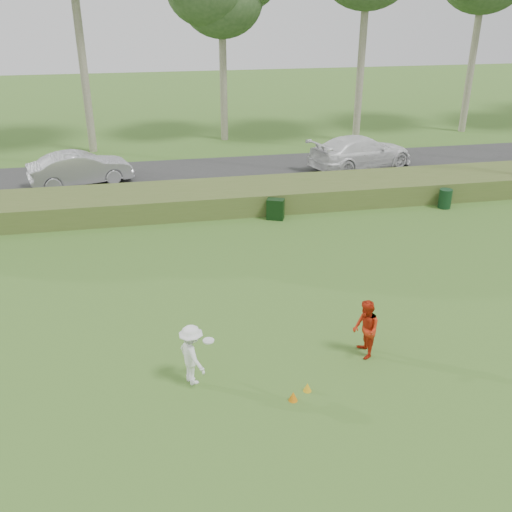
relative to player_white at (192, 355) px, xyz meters
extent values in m
plane|color=#386622|center=(2.31, -0.02, -0.77)|extent=(120.00, 120.00, 0.00)
cube|color=#475C25|center=(2.31, 11.98, -0.32)|extent=(80.00, 3.00, 0.90)
cube|color=#2D2D2D|center=(2.31, 16.98, -0.74)|extent=(80.00, 6.00, 0.06)
cylinder|color=gray|center=(-3.69, 22.98, 6.98)|extent=(0.44, 0.44, 15.50)
cylinder|color=gray|center=(4.31, 24.48, 4.98)|extent=(0.44, 0.44, 11.50)
cylinder|color=gray|center=(12.31, 22.48, 6.23)|extent=(0.44, 0.44, 14.00)
cylinder|color=gray|center=(20.31, 23.78, 5.98)|extent=(0.44, 0.44, 13.50)
imported|color=white|center=(0.00, 0.00, 0.00)|extent=(0.91, 1.13, 1.53)
cylinder|color=white|center=(0.40, 0.00, 0.34)|extent=(0.27, 0.27, 0.03)
imported|color=red|center=(4.38, 0.25, 0.01)|extent=(0.63, 0.79, 1.55)
cone|color=orange|center=(2.16, -1.13, -0.65)|extent=(0.21, 0.21, 0.23)
cone|color=gold|center=(2.58, -0.87, -0.66)|extent=(0.20, 0.20, 0.22)
cube|color=black|center=(4.33, 10.16, -0.34)|extent=(0.80, 0.66, 0.86)
cylinder|color=#103218|center=(11.80, 10.08, -0.35)|extent=(0.61, 0.61, 0.82)
imported|color=silver|center=(-3.81, 16.33, 0.08)|extent=(5.04, 2.96, 1.57)
imported|color=white|center=(10.37, 16.53, 0.13)|extent=(6.16, 3.91, 1.66)
camera|label=1|loc=(-0.67, -11.19, 7.68)|focal=40.00mm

